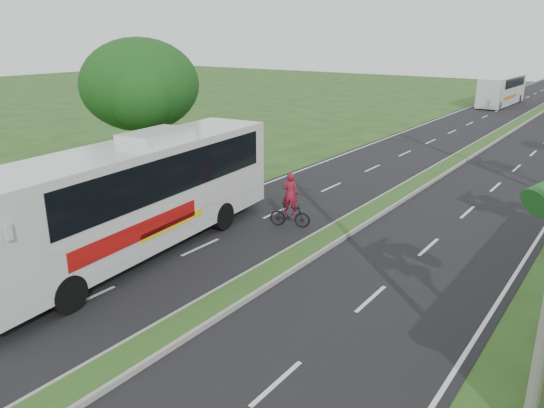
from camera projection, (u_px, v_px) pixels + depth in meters
The scene contains 8 objects.
ground at pixel (169, 336), 14.14m from camera, with size 180.00×180.00×0.00m, color #2B4318.
road_asphalt at pixel (430, 177), 29.64m from camera, with size 14.00×160.00×0.02m, color black.
median_strip at pixel (430, 176), 29.61m from camera, with size 1.20×160.00×0.18m.
lane_edge_left at pixel (326, 161), 33.34m from camera, with size 0.12×160.00×0.01m, color silver.
shade_tree at pixel (139, 88), 27.03m from camera, with size 6.30×6.00×7.54m.
coach_bus_main at pixel (136, 191), 18.77m from camera, with size 4.14×13.56×4.31m.
coach_bus_far at pixel (502, 89), 58.68m from camera, with size 2.66×10.85×3.14m.
motorcyclist at pixel (290, 207), 21.82m from camera, with size 1.76×1.05×2.33m.
Camera 1 is at (9.41, -8.48, 7.71)m, focal length 35.00 mm.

